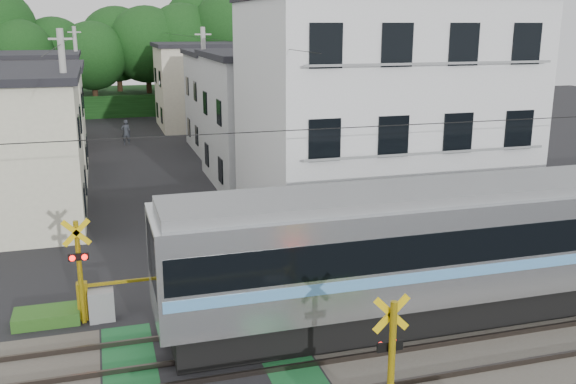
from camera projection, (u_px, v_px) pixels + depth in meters
name	position (u px, v px, depth m)	size (l,w,h in m)	color
ground	(212.00, 371.00, 15.58)	(120.00, 120.00, 0.00)	black
track_bed	(212.00, 369.00, 15.57)	(120.00, 120.00, 0.14)	#47423A
crossing_signal_far	(98.00, 297.00, 18.08)	(4.74, 0.65, 3.09)	yellow
apartment_block	(378.00, 115.00, 25.53)	(10.20, 8.36, 9.30)	silver
houses_row	(140.00, 107.00, 38.86)	(22.07, 31.35, 6.80)	beige
tree_hill	(115.00, 50.00, 58.23)	(40.00, 13.24, 11.87)	#143B13
catenary	(440.00, 205.00, 16.32)	(60.00, 5.04, 7.00)	#2D2D33
utility_poles	(119.00, 100.00, 35.58)	(7.90, 42.00, 8.00)	#A5A5A0
pedestrian	(126.00, 132.00, 44.43)	(0.64, 0.42, 1.75)	#2B2F36
weed_patches	(282.00, 355.00, 15.93)	(10.25, 8.80, 0.40)	#2D5E1E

